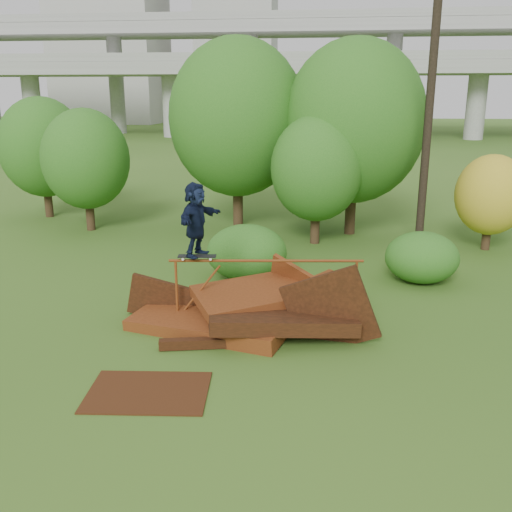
# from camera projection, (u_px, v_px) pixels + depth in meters

# --- Properties ---
(ground) EXTENTS (240.00, 240.00, 0.00)m
(ground) POSITION_uv_depth(u_px,v_px,m) (284.00, 361.00, 11.48)
(ground) COLOR #2D5116
(ground) RESTS_ON ground
(scrap_pile) EXTENTS (6.00, 3.33, 2.19)m
(scrap_pile) POSITION_uv_depth(u_px,v_px,m) (247.00, 312.00, 13.01)
(scrap_pile) COLOR #52240E
(scrap_pile) RESTS_ON ground
(grind_rail) EXTENTS (4.40, 0.54, 1.56)m
(grind_rail) POSITION_uv_depth(u_px,v_px,m) (266.00, 273.00, 12.98)
(grind_rail) COLOR brown
(grind_rail) RESTS_ON ground
(skateboard) EXTENTS (0.88, 0.32, 0.09)m
(skateboard) POSITION_uv_depth(u_px,v_px,m) (197.00, 256.00, 12.89)
(skateboard) COLOR black
(skateboard) RESTS_ON grind_rail
(skater) EXTENTS (0.94, 1.63, 1.67)m
(skater) POSITION_uv_depth(u_px,v_px,m) (196.00, 219.00, 12.65)
(skater) COLOR black
(skater) RESTS_ON skateboard
(flat_plate) EXTENTS (2.27, 1.71, 0.03)m
(flat_plate) POSITION_uv_depth(u_px,v_px,m) (148.00, 392.00, 10.24)
(flat_plate) COLOR #3C1D0C
(flat_plate) RESTS_ON ground
(tree_0) EXTENTS (3.32, 3.32, 4.69)m
(tree_0) POSITION_uv_depth(u_px,v_px,m) (86.00, 159.00, 21.74)
(tree_0) COLOR black
(tree_0) RESTS_ON ground
(tree_1) EXTENTS (5.25, 5.25, 7.30)m
(tree_1) POSITION_uv_depth(u_px,v_px,m) (237.00, 118.00, 21.89)
(tree_1) COLOR black
(tree_1) RESTS_ON ground
(tree_2) EXTENTS (3.22, 3.22, 4.53)m
(tree_2) POSITION_uv_depth(u_px,v_px,m) (317.00, 168.00, 19.78)
(tree_2) COLOR black
(tree_2) RESTS_ON ground
(tree_3) EXTENTS (5.16, 5.16, 7.16)m
(tree_3) POSITION_uv_depth(u_px,v_px,m) (354.00, 122.00, 20.77)
(tree_3) COLOR black
(tree_3) RESTS_ON ground
(tree_4) EXTENTS (2.36, 2.36, 3.26)m
(tree_4) POSITION_uv_depth(u_px,v_px,m) (491.00, 195.00, 19.16)
(tree_4) COLOR black
(tree_4) RESTS_ON ground
(tree_6) EXTENTS (3.65, 3.65, 5.09)m
(tree_6) POSITION_uv_depth(u_px,v_px,m) (43.00, 147.00, 24.10)
(tree_6) COLOR black
(tree_6) RESTS_ON ground
(shrub_left) EXTENTS (2.31, 2.13, 1.60)m
(shrub_left) POSITION_uv_depth(u_px,v_px,m) (247.00, 252.00, 16.33)
(shrub_left) COLOR #1B5617
(shrub_left) RESTS_ON ground
(shrub_right) EXTENTS (2.06, 1.89, 1.46)m
(shrub_right) POSITION_uv_depth(u_px,v_px,m) (422.00, 257.00, 16.07)
(shrub_right) COLOR #1B5617
(shrub_right) RESTS_ON ground
(utility_pole) EXTENTS (1.40, 0.28, 10.59)m
(utility_pole) POSITION_uv_depth(u_px,v_px,m) (431.00, 88.00, 18.59)
(utility_pole) COLOR black
(utility_pole) RESTS_ON ground
(freeway_overpass) EXTENTS (160.00, 15.00, 13.70)m
(freeway_overpass) POSITION_uv_depth(u_px,v_px,m) (321.00, 49.00, 68.74)
(freeway_overpass) COLOR gray
(freeway_overpass) RESTS_ON ground
(building_left) EXTENTS (18.00, 16.00, 35.00)m
(building_left) POSITION_uv_depth(u_px,v_px,m) (110.00, 22.00, 101.66)
(building_left) COLOR #9E9E99
(building_left) RESTS_ON ground
(building_right) EXTENTS (14.00, 14.00, 28.00)m
(building_right) POSITION_uv_depth(u_px,v_px,m) (238.00, 45.00, 106.84)
(building_right) COLOR #9E9E99
(building_right) RESTS_ON ground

